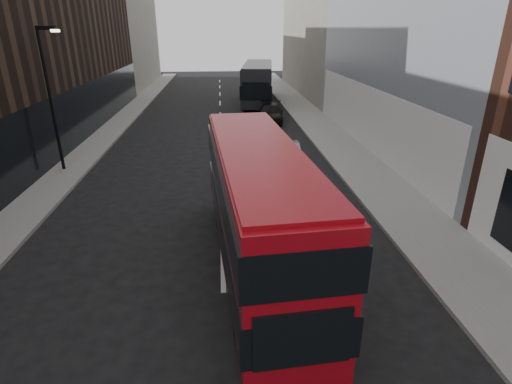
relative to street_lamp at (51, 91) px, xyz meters
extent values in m
cube|color=slate|center=(15.72, 7.00, -4.11)|extent=(3.00, 80.00, 0.15)
cube|color=slate|center=(0.22, 7.00, -4.11)|extent=(2.00, 80.00, 0.15)
cube|color=silver|center=(17.37, 3.00, -2.28)|extent=(0.35, 21.00, 3.80)
cube|color=slate|center=(19.72, 26.00, 4.82)|extent=(5.00, 24.00, 18.00)
cube|color=black|center=(-3.28, 12.00, 2.82)|extent=(5.00, 24.00, 14.00)
cube|color=slate|center=(-3.28, 34.00, 2.32)|extent=(5.00, 20.00, 13.00)
cylinder|color=black|center=(-0.08, 0.00, -0.53)|extent=(0.16, 0.16, 7.00)
cube|color=black|center=(0.32, 0.00, 2.87)|extent=(0.90, 0.15, 0.18)
cube|color=#FFF2CC|center=(0.72, 0.00, 2.75)|extent=(0.35, 0.22, 0.12)
cube|color=maroon|center=(9.33, -10.15, -2.04)|extent=(2.96, 9.97, 3.57)
cube|color=black|center=(9.33, -10.15, -2.62)|extent=(3.08, 10.03, 0.98)
cube|color=black|center=(9.33, -10.15, -1.10)|extent=(3.08, 10.03, 0.98)
cube|color=black|center=(9.70, -15.08, -2.48)|extent=(1.90, 0.22, 1.25)
cube|color=black|center=(8.96, -5.22, -2.48)|extent=(1.90, 0.22, 1.25)
cube|color=maroon|center=(9.33, -10.15, -0.22)|extent=(2.84, 9.57, 0.12)
cylinder|color=black|center=(8.13, -7.08, -3.73)|extent=(0.33, 0.91, 0.89)
cylinder|color=black|center=(10.06, -6.94, -3.73)|extent=(0.33, 0.91, 0.89)
cylinder|color=black|center=(8.60, -13.36, -3.73)|extent=(0.33, 0.91, 0.89)
cylinder|color=black|center=(10.53, -13.21, -3.73)|extent=(0.33, 0.91, 0.89)
cube|color=black|center=(12.02, 19.66, -2.09)|extent=(4.08, 12.02, 3.32)
cube|color=black|center=(12.02, 19.66, -2.31)|extent=(4.20, 12.08, 1.18)
cube|color=black|center=(11.31, 13.79, -2.15)|extent=(2.27, 0.35, 1.50)
cube|color=black|center=(12.74, 25.54, -2.15)|extent=(2.27, 0.35, 1.50)
cube|color=black|center=(12.02, 19.66, -0.40)|extent=(3.92, 11.54, 0.12)
cylinder|color=black|center=(11.30, 23.55, -3.65)|extent=(0.45, 1.10, 1.07)
cylinder|color=black|center=(13.66, 23.26, -3.65)|extent=(0.45, 1.10, 1.07)
cylinder|color=black|center=(10.39, 16.06, -3.65)|extent=(0.45, 1.10, 1.07)
cylinder|color=black|center=(12.75, 15.78, -3.65)|extent=(0.45, 1.10, 1.07)
imported|color=black|center=(11.30, -4.35, -3.44)|extent=(2.18, 4.53, 1.49)
imported|color=gray|center=(11.88, 0.00, -3.57)|extent=(1.42, 3.76, 1.23)
imported|color=black|center=(12.26, 11.02, -3.48)|extent=(2.58, 5.03, 1.39)
camera|label=1|loc=(8.33, -20.79, 2.89)|focal=28.00mm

